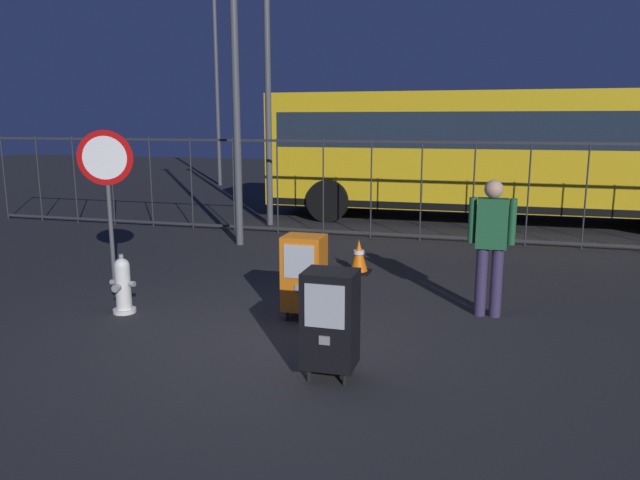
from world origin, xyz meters
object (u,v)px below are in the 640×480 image
Objects in this scene: fire_hydrant at (123,285)px; street_light_near_left at (216,58)px; newspaper_box_secondary at (304,273)px; bus_near at (492,149)px; stop_sign at (107,176)px; newspaper_box_primary at (330,319)px; pedestrian at (491,240)px; traffic_cone at (359,256)px; street_light_far_left at (267,24)px.

fire_hydrant is 0.09× the size of street_light_near_left.
bus_near reaches higher than newspaper_box_secondary.
newspaper_box_primary is at bearing -29.53° from stop_sign.
bus_near is 1.32× the size of street_light_near_left.
pedestrian is 3.15× the size of traffic_cone.
newspaper_box_primary is 3.98m from traffic_cone.
fire_hydrant is 9.74m from bus_near.
newspaper_box_secondary is 0.13× the size of street_light_near_left.
street_light_near_left reaches higher than fire_hydrant.
fire_hydrant is 3.19m from newspaper_box_primary.
traffic_cone is 6.33m from bus_near.
stop_sign is 1.34× the size of pedestrian.
newspaper_box_primary is at bearing -65.74° from street_light_far_left.
bus_near reaches higher than fire_hydrant.
pedestrian is (5.19, 0.11, -0.65)m from stop_sign.
newspaper_box_primary is 0.61× the size of pedestrian.
street_light_near_left is (-9.71, 13.08, 3.62)m from pedestrian.
fire_hydrant is 0.73× the size of newspaper_box_primary.
street_light_near_left reaches higher than pedestrian.
stop_sign reaches higher than newspaper_box_secondary.
pedestrian is at bearing -48.25° from street_light_far_left.
street_light_near_left reaches higher than stop_sign.
newspaper_box_primary is 9.30m from street_light_far_left.
street_light_near_left is (-7.58, 13.79, 3.99)m from newspaper_box_secondary.
bus_near is (4.32, 8.62, 1.36)m from fire_hydrant.
bus_near reaches higher than stop_sign.
traffic_cone is at bearing 28.88° from stop_sign.
street_light_near_left is at bearing 124.12° from traffic_cone.
newspaper_box_secondary is 7.77m from street_light_far_left.
street_light_far_left is (-4.84, -2.05, 2.69)m from bus_near.
street_light_near_left reaches higher than newspaper_box_primary.
pedestrian is at bearing 14.29° from fire_hydrant.
bus_near is at bearing -29.93° from street_light_near_left.
street_light_near_left is at bearing 126.58° from pedestrian.
street_light_near_left is at bearing 118.45° from newspaper_box_primary.
stop_sign is 9.20m from bus_near.
street_light_near_left is (-8.32, 15.35, 3.99)m from newspaper_box_primary.
newspaper_box_primary is 0.13× the size of street_light_near_left.
stop_sign is at bearing 150.47° from newspaper_box_primary.
newspaper_box_secondary is 8.56m from bus_near.
bus_near is 11.52m from street_light_near_left.
newspaper_box_primary is 0.13× the size of street_light_far_left.
stop_sign reaches higher than pedestrian.
traffic_cone is at bearing -108.64° from bus_near.
fire_hydrant is 4.54m from pedestrian.
newspaper_box_secondary reaches higher than traffic_cone.
street_light_far_left is at bearing 131.75° from pedestrian.
street_light_near_left is (-5.35, 14.19, 4.21)m from fire_hydrant.
fire_hydrant is 0.07× the size of bus_near.
pedestrian reaches higher than newspaper_box_primary.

